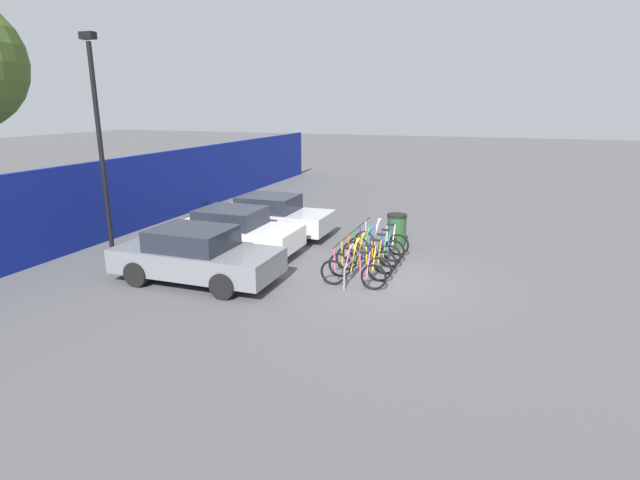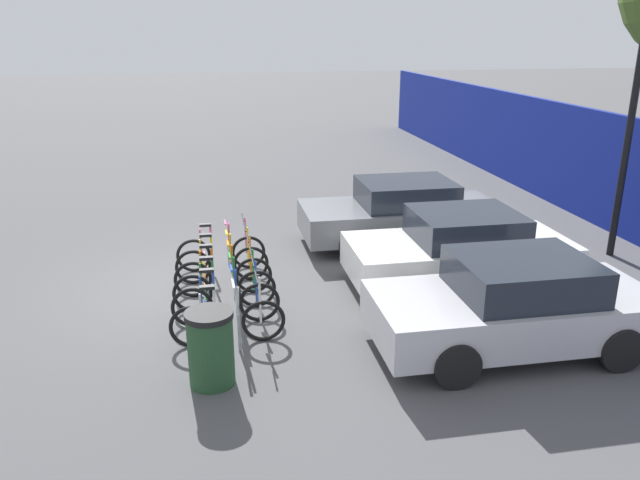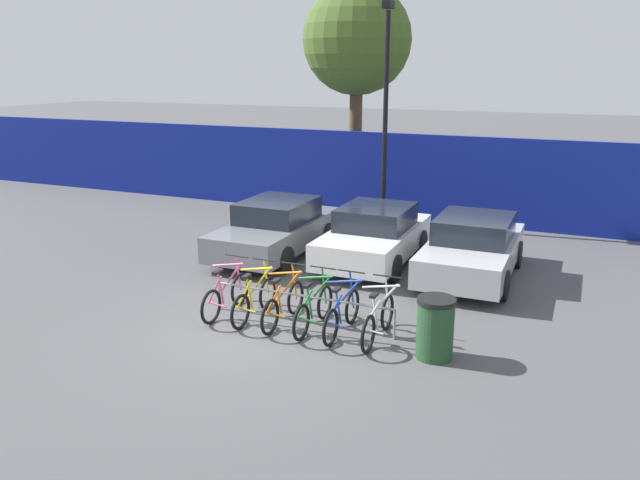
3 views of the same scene
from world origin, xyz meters
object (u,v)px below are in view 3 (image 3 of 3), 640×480
Objects in this scene: trash_bin at (435,328)px; bicycle_blue at (342,314)px; bike_rack at (302,299)px; lamp_post at (386,105)px; car_grey at (276,228)px; tree_behind_hoarding at (357,41)px; car_white at (375,235)px; bicycle_pink at (226,295)px; bicycle_orange at (283,305)px; bicycle_yellow at (255,300)px; car_silver at (473,248)px; bicycle_green at (314,310)px; bicycle_white at (378,320)px.

bicycle_blue is at bearing 171.48° from trash_bin.
lamp_post reaches higher than bike_rack.
car_grey is 0.67× the size of lamp_post.
tree_behind_hoarding is at bearing 105.24° from bike_rack.
car_grey is 2.51m from car_white.
tree_behind_hoarding is (-2.94, 6.57, 4.73)m from car_white.
lamp_post is at bearing 113.27° from trash_bin.
bicycle_pink and bicycle_orange have the same top height.
lamp_post is (-0.05, 7.97, 3.16)m from bicycle_yellow.
bicycle_yellow and bicycle_orange have the same top height.
lamp_post reaches higher than car_white.
car_silver is 3.96× the size of trash_bin.
bicycle_yellow and bicycle_green have the same top height.
car_white is at bearing 95.68° from bicycle_green.
tree_behind_hoarding is at bearing 116.41° from trash_bin.
car_grey reaches higher than bike_rack.
bicycle_white reaches higher than bike_rack.
lamp_post reaches higher than trash_bin.
car_grey reaches higher than bicycle_yellow.
bicycle_yellow is 1.76m from bicycle_blue.
bicycle_blue is at bearing -9.83° from bike_rack.
car_silver is at bearing 2.02° from car_grey.
bicycle_yellow and bicycle_blue have the same top height.
bicycle_green is 12.32m from tree_behind_hoarding.
bike_rack is at bearing -121.48° from car_silver.
bicycle_white is at bearing -5.54° from bike_rack.
bike_rack is at bearing 170.80° from bicycle_white.
trash_bin is (4.12, -0.26, 0.14)m from bicycle_pink.
lamp_post is at bearing 104.85° from car_white.
bicycle_yellow is at bearing -170.70° from bike_rack.
tree_behind_hoarding is (-1.36, 10.77, 5.04)m from bicycle_pink.
lamp_post is (-1.26, 7.97, 3.16)m from bicycle_green.
tree_behind_hoarding is at bearing 96.61° from bicycle_yellow.
bicycle_green reaches higher than trash_bin.
lamp_post is (-2.49, 7.97, 3.16)m from bicycle_white.
car_grey is (-2.14, 3.90, 0.31)m from bicycle_orange.
bicycle_pink is 1.00× the size of bicycle_orange.
bicycle_pink is 1.84m from bicycle_green.
car_silver is (0.87, 4.07, 0.31)m from bicycle_white.
trash_bin is (5.03, -4.16, -0.17)m from car_grey.
bicycle_blue is (0.86, -0.15, -0.11)m from bike_rack.
tree_behind_hoarding reaches higher than bicycle_blue.
bicycle_pink is at bearing -94.13° from lamp_post.
car_white is at bearing 73.43° from bicycle_yellow.
bicycle_yellow is at bearing -102.73° from car_white.
car_grey is at bearing -177.98° from car_silver.
bicycle_pink is at bearing -177.91° from bicycle_green.
bike_rack is 1.54m from bicycle_white.
lamp_post is 0.87× the size of tree_behind_hoarding.
tree_behind_hoarding is (-5.48, 11.03, 4.90)m from trash_bin.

